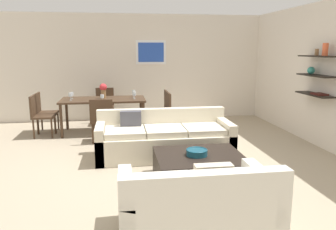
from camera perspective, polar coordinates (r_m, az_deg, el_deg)
The scene contains 21 objects.
ground_plane at distance 5.52m, azimuth -0.32°, elevation -8.08°, with size 18.00×18.00×0.00m, color tan.
back_wall_unit at distance 8.76m, azimuth -1.70°, elevation 8.20°, with size 8.40×0.09×2.70m.
right_wall_shelf_unit at distance 6.89m, azimuth 24.80°, elevation 6.27°, with size 0.34×8.20×2.70m.
sofa_beige at distance 5.75m, azimuth -0.74°, elevation -4.23°, with size 2.30×0.90×0.78m.
loveseat_white at distance 3.44m, azimuth 5.08°, elevation -15.36°, with size 1.55×0.90×0.78m.
coffee_table at distance 4.75m, azimuth 5.38°, elevation -9.02°, with size 1.21×1.02×0.38m.
decorative_bowl at distance 4.64m, azimuth 4.97°, elevation -6.37°, with size 0.30×0.30×0.09m.
dining_table at distance 7.46m, azimuth -11.07°, elevation 2.22°, with size 1.83×0.90×0.75m.
dining_chair_right_near at distance 7.34m, azimuth -0.74°, elevation 0.90°, with size 0.44×0.44×0.88m.
dining_chair_foot at distance 6.65m, azimuth -11.31°, elevation -0.43°, with size 0.44×0.44×0.88m.
dining_chair_head at distance 8.33m, azimuth -10.78°, elevation 1.96°, with size 0.44×0.44×0.88m.
dining_chair_left_near at distance 7.47m, azimuth -21.25°, elevation 0.30°, with size 0.44×0.44×0.88m.
dining_chair_right_far at distance 7.74m, azimuth -1.14°, elevation 1.44°, with size 0.44×0.44×0.88m.
dining_chair_left_far at distance 7.86m, azimuth -20.62°, elevation 0.86°, with size 0.44×0.44×0.88m.
wine_glass_left_near at distance 7.38m, azimuth -16.43°, elevation 3.33°, with size 0.08×0.08×0.16m.
wine_glass_left_far at distance 7.60m, azimuth -16.20°, elevation 3.47°, with size 0.07×0.07×0.14m.
wine_glass_foot at distance 7.05m, azimuth -11.25°, elevation 3.12°, with size 0.07×0.07×0.15m.
wine_glass_right_near at distance 7.32m, azimuth -5.84°, elevation 3.64°, with size 0.08×0.08×0.16m.
wine_glass_right_far at distance 7.54m, azimuth -5.92°, elevation 3.92°, with size 0.07×0.07×0.16m.
wine_glass_head at distance 7.82m, azimuth -11.00°, elevation 4.09°, with size 0.06×0.06×0.18m.
centerpiece_vase at distance 7.45m, azimuth -11.05°, elevation 4.27°, with size 0.16×0.16×0.33m.
Camera 1 is at (-0.74, -5.16, 1.84)m, focal length 35.48 mm.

